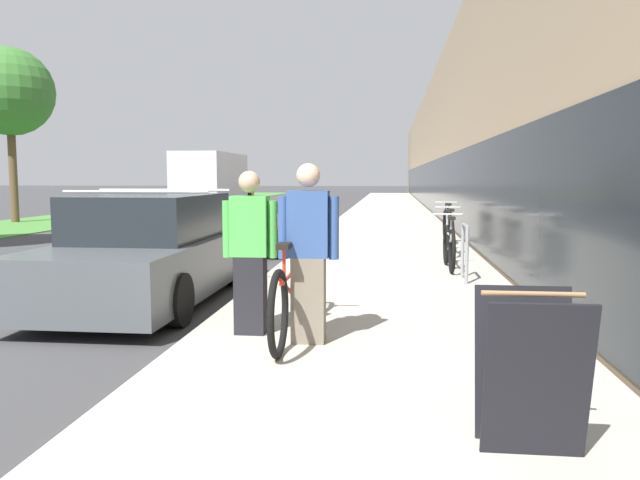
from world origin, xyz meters
TOP-DOWN VIEW (x-y plane):
  - sidewalk_slab at (5.83, 21.00)m, footprint 3.70×70.00m
  - storefront_facade at (12.71, 29.00)m, footprint 10.01×70.00m
  - lawn_strip at (-6.48, 25.00)m, footprint 4.20×70.00m
  - tandem_bicycle at (5.01, 1.68)m, footprint 0.52×2.43m
  - person_rider at (5.19, 1.39)m, footprint 0.56×0.22m
  - person_bystander at (4.59, 1.65)m, footprint 0.54×0.21m
  - bike_rack_hoop at (7.03, 5.05)m, footprint 0.05×0.60m
  - cruiser_bike_nearest at (6.91, 6.24)m, footprint 0.52×1.73m
  - cruiser_bike_middle at (7.11, 8.41)m, footprint 0.52×1.77m
  - cruiser_bike_farthest at (7.26, 10.66)m, footprint 0.52×1.78m
  - sandwich_board_sign at (6.73, -0.72)m, footprint 0.56×0.56m
  - parked_sedan_curbside at (2.80, 3.63)m, footprint 1.86×4.49m
  - vintage_roadster_curbside at (2.84, 9.23)m, footprint 1.76×3.95m
  - moving_truck at (-2.39, 24.75)m, footprint 2.23×7.52m
  - street_tree_far at (-7.54, 16.84)m, footprint 3.09×3.09m

SIDE VIEW (x-z plane):
  - lawn_strip at x=-6.48m, z-range 0.00..0.03m
  - sidewalk_slab at x=5.83m, z-range 0.00..0.12m
  - vintage_roadster_curbside at x=2.84m, z-range -0.07..1.00m
  - cruiser_bike_nearest at x=6.91m, z-range 0.05..0.95m
  - cruiser_bike_middle at x=7.11m, z-range 0.05..0.97m
  - cruiser_bike_farthest at x=7.26m, z-range 0.04..0.98m
  - tandem_bicycle at x=5.01m, z-range 0.04..1.00m
  - sandwich_board_sign at x=6.73m, z-range 0.12..1.02m
  - bike_rack_hoop at x=7.03m, z-range 0.21..1.05m
  - parked_sedan_curbside at x=2.80m, z-range -0.09..1.39m
  - person_bystander at x=4.59m, z-range 0.12..1.71m
  - person_rider at x=5.19m, z-range 0.12..1.78m
  - moving_truck at x=-2.39m, z-range 0.02..2.77m
  - storefront_facade at x=12.71m, z-range -0.01..6.17m
  - street_tree_far at x=-7.54m, z-range 1.53..7.74m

